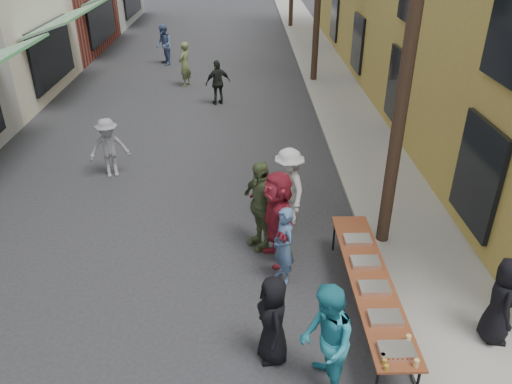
{
  "coord_description": "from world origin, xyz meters",
  "views": [
    {
      "loc": [
        1.42,
        -5.79,
        6.11
      ],
      "look_at": [
        1.61,
        2.94,
        1.3
      ],
      "focal_mm": 35.0,
      "sensor_mm": 36.0,
      "label": 1
    }
  ],
  "objects_px": {
    "utility_pole_near": "(413,25)",
    "server": "(502,301)",
    "catering_tray_sausage": "(397,350)",
    "guest_front_a": "(273,320)",
    "serving_table": "(370,280)",
    "guest_front_c": "(326,343)"
  },
  "relations": [
    {
      "from": "utility_pole_near",
      "to": "server",
      "type": "distance_m",
      "value": 4.76
    },
    {
      "from": "catering_tray_sausage",
      "to": "server",
      "type": "height_order",
      "value": "server"
    },
    {
      "from": "catering_tray_sausage",
      "to": "server",
      "type": "distance_m",
      "value": 2.1
    },
    {
      "from": "utility_pole_near",
      "to": "guest_front_a",
      "type": "xyz_separation_m",
      "value": [
        -2.5,
        -3.12,
        -3.74
      ]
    },
    {
      "from": "serving_table",
      "to": "server",
      "type": "height_order",
      "value": "server"
    },
    {
      "from": "serving_table",
      "to": "catering_tray_sausage",
      "type": "distance_m",
      "value": 1.65
    },
    {
      "from": "guest_front_c",
      "to": "guest_front_a",
      "type": "bearing_deg",
      "value": -132.03
    },
    {
      "from": "serving_table",
      "to": "server",
      "type": "relative_size",
      "value": 2.62
    },
    {
      "from": "serving_table",
      "to": "catering_tray_sausage",
      "type": "height_order",
      "value": "catering_tray_sausage"
    },
    {
      "from": "utility_pole_near",
      "to": "server",
      "type": "relative_size",
      "value": 5.9
    },
    {
      "from": "catering_tray_sausage",
      "to": "guest_front_a",
      "type": "distance_m",
      "value": 1.83
    },
    {
      "from": "utility_pole_near",
      "to": "guest_front_a",
      "type": "relative_size",
      "value": 5.89
    },
    {
      "from": "utility_pole_near",
      "to": "catering_tray_sausage",
      "type": "bearing_deg",
      "value": -101.88
    },
    {
      "from": "catering_tray_sausage",
      "to": "guest_front_c",
      "type": "bearing_deg",
      "value": 178.37
    },
    {
      "from": "catering_tray_sausage",
      "to": "guest_front_a",
      "type": "height_order",
      "value": "guest_front_a"
    },
    {
      "from": "guest_front_c",
      "to": "server",
      "type": "distance_m",
      "value": 3.02
    },
    {
      "from": "guest_front_a",
      "to": "server",
      "type": "height_order",
      "value": "server"
    },
    {
      "from": "utility_pole_near",
      "to": "catering_tray_sausage",
      "type": "relative_size",
      "value": 18.0
    },
    {
      "from": "serving_table",
      "to": "guest_front_c",
      "type": "distance_m",
      "value": 1.92
    },
    {
      "from": "serving_table",
      "to": "guest_front_a",
      "type": "xyz_separation_m",
      "value": [
        -1.71,
        -0.98,
        0.05
      ]
    },
    {
      "from": "guest_front_c",
      "to": "server",
      "type": "height_order",
      "value": "guest_front_c"
    },
    {
      "from": "serving_table",
      "to": "server",
      "type": "xyz_separation_m",
      "value": [
        1.89,
        -0.74,
        0.15
      ]
    }
  ]
}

